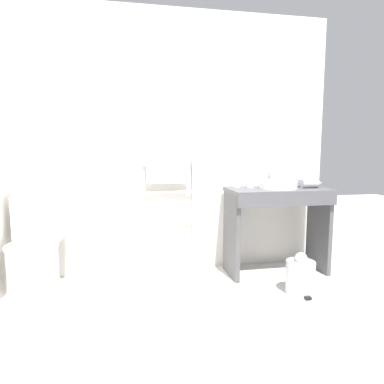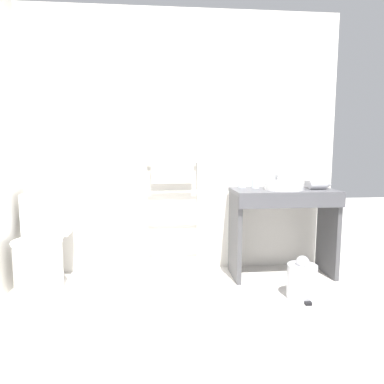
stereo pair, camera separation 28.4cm
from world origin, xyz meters
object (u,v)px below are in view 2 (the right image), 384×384
Objects in this scene: toilet at (41,250)px; sink_basin at (284,185)px; cup_near_wall at (242,183)px; trash_bin at (302,280)px; towel_radiator at (172,188)px; cup_near_edge at (255,184)px; hair_dryer at (318,185)px.

toilet is 2.21m from sink_basin.
cup_near_wall is (-0.34, 0.18, 0.01)m from sink_basin.
trash_bin is (-0.00, -0.48, -0.71)m from sink_basin.
towel_radiator is 1.41m from trash_bin.
cup_near_wall reaches higher than cup_near_edge.
toilet is 8.85× the size of cup_near_wall.
hair_dryer is at bearing -14.29° from cup_near_wall.
trash_bin is at bearing -35.48° from towel_radiator.
cup_near_wall is at bearing 165.71° from hair_dryer.
trash_bin is at bearing -124.12° from hair_dryer.
toilet reaches higher than trash_bin.
toilet is at bearing -177.94° from sink_basin.
sink_basin reaches higher than toilet.
towel_radiator reaches higher than hair_dryer.
towel_radiator is 5.18× the size of hair_dryer.
towel_radiator is at bearing 15.76° from toilet.
toilet is 2.33× the size of trash_bin.
towel_radiator reaches higher than toilet.
towel_radiator is at bearing 171.79° from cup_near_edge.
toilet is at bearing -173.82° from cup_near_edge.
cup_near_wall reaches higher than toilet.
towel_radiator is 0.79m from cup_near_edge.
toilet is 1.89m from cup_near_wall.
toilet is at bearing -164.24° from towel_radiator.
sink_basin is (1.01, -0.24, 0.04)m from towel_radiator.
trash_bin is at bearing -69.45° from cup_near_edge.
hair_dryer is at bearing -12.00° from cup_near_edge.
toilet is 2.53m from hair_dryer.
cup_near_edge is 0.97m from trash_bin.
cup_near_wall is 1.03m from trash_bin.
sink_basin is 0.33m from hair_dryer.
hair_dryer reaches higher than trash_bin.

